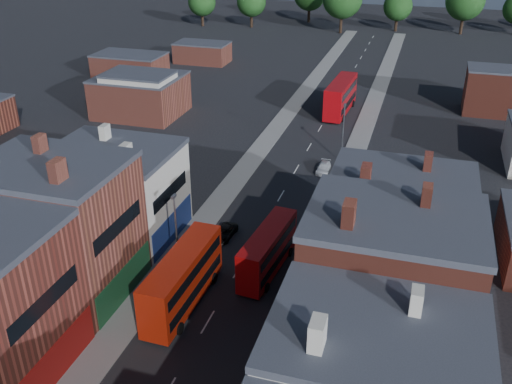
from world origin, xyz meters
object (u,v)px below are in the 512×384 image
Objects in this scene: bus_1 at (268,250)px; ped_3 at (281,382)px; bus_0 at (183,278)px; car_2 at (224,232)px; car_3 at (323,168)px; bus_2 at (341,96)px.

ped_3 is at bearing -65.08° from bus_1.
bus_0 reaches higher than car_2.
bus_1 is (5.53, 6.98, -0.36)m from bus_0.
bus_0 is 3.05× the size of car_3.
car_3 is at bearing 74.17° from car_2.
bus_0 is at bearing -122.82° from bus_1.
bus_0 is 2.97× the size of car_2.
bus_0 is at bearing 77.31° from ped_3.
bus_0 reaches higher than bus_1.
bus_1 is 15.14m from ped_3.
bus_1 is at bearing -92.22° from car_3.
car_3 is 2.38× the size of ped_3.
ped_3 is at bearing -81.45° from bus_2.
car_3 is at bearing 28.15° from ped_3.
car_2 is at bearing 148.17° from bus_1.
bus_2 is at bearing 94.16° from car_3.
bus_1 reaches higher than car_2.
ped_3 is at bearing -55.97° from car_2.
bus_0 reaches higher than car_3.
bus_2 reaches higher than car_3.
car_2 is 20.23m from car_3.
car_3 is (6.34, 30.60, -2.11)m from bus_0.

